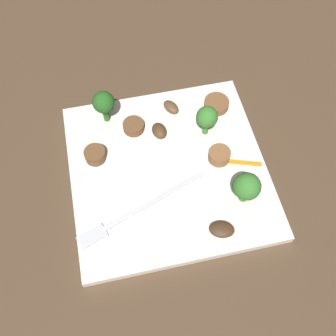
% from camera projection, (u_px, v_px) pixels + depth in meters
% --- Properties ---
extents(ground_plane, '(1.40, 1.40, 0.00)m').
position_uv_depth(ground_plane, '(168.00, 172.00, 0.53)').
color(ground_plane, '#4C3826').
extents(plate, '(0.25, 0.25, 0.01)m').
position_uv_depth(plate, '(168.00, 170.00, 0.53)').
color(plate, white).
rests_on(plate, ground_plane).
extents(fork, '(0.17, 0.07, 0.00)m').
position_uv_depth(fork, '(135.00, 213.00, 0.49)').
color(fork, silver).
rests_on(fork, plate).
extents(broccoli_floret_0, '(0.03, 0.03, 0.05)m').
position_uv_depth(broccoli_floret_0, '(247.00, 187.00, 0.47)').
color(broccoli_floret_0, '#408630').
rests_on(broccoli_floret_0, plate).
extents(broccoli_floret_1, '(0.03, 0.03, 0.05)m').
position_uv_depth(broccoli_floret_1, '(104.00, 103.00, 0.53)').
color(broccoli_floret_1, '#296420').
rests_on(broccoli_floret_1, plate).
extents(broccoli_floret_2, '(0.03, 0.03, 0.05)m').
position_uv_depth(broccoli_floret_2, '(207.00, 118.00, 0.52)').
color(broccoli_floret_2, '#408630').
rests_on(broccoli_floret_2, plate).
extents(sausage_slice_0, '(0.04, 0.04, 0.01)m').
position_uv_depth(sausage_slice_0, '(134.00, 126.00, 0.55)').
color(sausage_slice_0, brown).
rests_on(sausage_slice_0, plate).
extents(sausage_slice_1, '(0.05, 0.05, 0.01)m').
position_uv_depth(sausage_slice_1, '(216.00, 104.00, 0.57)').
color(sausage_slice_1, brown).
rests_on(sausage_slice_1, plate).
extents(sausage_slice_2, '(0.03, 0.03, 0.02)m').
position_uv_depth(sausage_slice_2, '(95.00, 155.00, 0.52)').
color(sausage_slice_2, brown).
rests_on(sausage_slice_2, plate).
extents(sausage_slice_3, '(0.03, 0.03, 0.02)m').
position_uv_depth(sausage_slice_3, '(218.00, 153.00, 0.52)').
color(sausage_slice_3, brown).
rests_on(sausage_slice_3, plate).
extents(mushroom_0, '(0.02, 0.03, 0.01)m').
position_uv_depth(mushroom_0, '(157.00, 131.00, 0.54)').
color(mushroom_0, '#4C331E').
rests_on(mushroom_0, plate).
extents(mushroom_1, '(0.04, 0.03, 0.01)m').
position_uv_depth(mushroom_1, '(222.00, 229.00, 0.47)').
color(mushroom_1, '#422B19').
rests_on(mushroom_1, plate).
extents(mushroom_2, '(0.03, 0.03, 0.01)m').
position_uv_depth(mushroom_2, '(171.00, 107.00, 0.56)').
color(mushroom_2, brown).
rests_on(mushroom_2, plate).
extents(pepper_strip_1, '(0.04, 0.02, 0.00)m').
position_uv_depth(pepper_strip_1, '(245.00, 163.00, 0.52)').
color(pepper_strip_1, orange).
rests_on(pepper_strip_1, plate).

